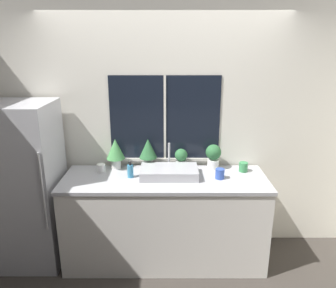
{
  "coord_description": "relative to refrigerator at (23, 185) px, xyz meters",
  "views": [
    {
      "loc": [
        0.03,
        -2.66,
        2.21
      ],
      "look_at": [
        0.02,
        0.33,
        1.27
      ],
      "focal_mm": 35.0,
      "sensor_mm": 36.0,
      "label": 1
    }
  ],
  "objects": [
    {
      "name": "ground_plane",
      "position": [
        1.43,
        -0.34,
        -0.84
      ],
      "size": [
        14.0,
        14.0,
        0.0
      ],
      "primitive_type": "plane",
      "color": "#38332D"
    },
    {
      "name": "mug_blue",
      "position": [
        1.97,
        -0.03,
        0.14
      ],
      "size": [
        0.09,
        0.09,
        0.1
      ],
      "color": "#3351AD",
      "rests_on": "counter"
    },
    {
      "name": "potted_plant_center_left",
      "position": [
        1.26,
        0.25,
        0.29
      ],
      "size": [
        0.19,
        0.19,
        0.32
      ],
      "color": "white",
      "rests_on": "counter"
    },
    {
      "name": "mug_white",
      "position": [
        0.77,
        0.14,
        0.13
      ],
      "size": [
        0.08,
        0.08,
        0.09
      ],
      "color": "white",
      "rests_on": "counter"
    },
    {
      "name": "potted_plant_center_right",
      "position": [
        1.6,
        0.25,
        0.2
      ],
      "size": [
        0.13,
        0.13,
        0.21
      ],
      "color": "white",
      "rests_on": "counter"
    },
    {
      "name": "refrigerator",
      "position": [
        0.0,
        0.0,
        0.0
      ],
      "size": [
        0.74,
        0.64,
        1.67
      ],
      "color": "#B7B7BC",
      "rests_on": "ground_plane"
    },
    {
      "name": "mug_green",
      "position": [
        2.24,
        0.16,
        0.14
      ],
      "size": [
        0.09,
        0.09,
        0.1
      ],
      "color": "#38844C",
      "rests_on": "counter"
    },
    {
      "name": "wall_back",
      "position": [
        1.43,
        0.39,
        0.51
      ],
      "size": [
        8.0,
        0.09,
        2.7
      ],
      "color": "silver",
      "rests_on": "ground_plane"
    },
    {
      "name": "soap_bottle",
      "position": [
        1.09,
        0.01,
        0.16
      ],
      "size": [
        0.06,
        0.06,
        0.17
      ],
      "color": "teal",
      "rests_on": "counter"
    },
    {
      "name": "potted_plant_far_right",
      "position": [
        1.94,
        0.25,
        0.24
      ],
      "size": [
        0.16,
        0.16,
        0.26
      ],
      "color": "white",
      "rests_on": "counter"
    },
    {
      "name": "counter",
      "position": [
        1.43,
        -0.01,
        -0.37
      ],
      "size": [
        2.03,
        0.68,
        0.92
      ],
      "color": "white",
      "rests_on": "ground_plane"
    },
    {
      "name": "wall_right",
      "position": [
        3.51,
        1.16,
        0.51
      ],
      "size": [
        0.06,
        7.0,
        2.7
      ],
      "color": "silver",
      "rests_on": "ground_plane"
    },
    {
      "name": "sink",
      "position": [
        1.47,
        0.03,
        0.13
      ],
      "size": [
        0.57,
        0.39,
        0.29
      ],
      "color": "#ADADB2",
      "rests_on": "counter"
    },
    {
      "name": "potted_plant_far_left",
      "position": [
        0.91,
        0.25,
        0.29
      ],
      "size": [
        0.19,
        0.19,
        0.32
      ],
      "color": "white",
      "rests_on": "counter"
    },
    {
      "name": "wall_left",
      "position": [
        -0.65,
        1.16,
        0.51
      ],
      "size": [
        0.06,
        7.0,
        2.7
      ],
      "color": "silver",
      "rests_on": "ground_plane"
    }
  ]
}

